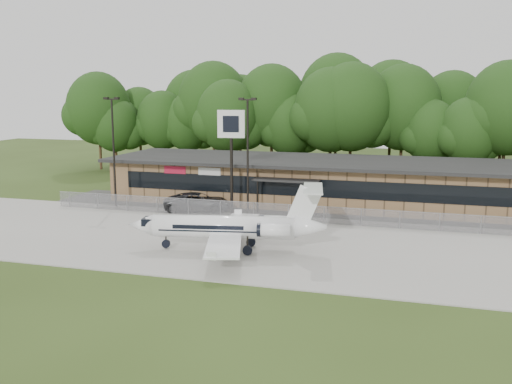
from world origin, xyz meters
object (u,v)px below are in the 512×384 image
(suv, at_px, (198,202))
(terminal, at_px, (320,181))
(pole_sign, at_px, (231,135))
(business_jet, at_px, (231,228))

(suv, bearing_deg, terminal, -69.34)
(suv, relative_size, pole_sign, 0.67)
(business_jet, bearing_deg, pole_sign, 97.93)
(terminal, height_order, pole_sign, pole_sign)
(terminal, relative_size, pole_sign, 4.47)
(terminal, bearing_deg, suv, -144.46)
(terminal, xyz_separation_m, business_jet, (-2.71, -18.60, -0.52))
(terminal, xyz_separation_m, pole_sign, (-6.58, -7.15, 4.83))
(pole_sign, bearing_deg, business_jet, -78.58)
(terminal, height_order, suv, terminal)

